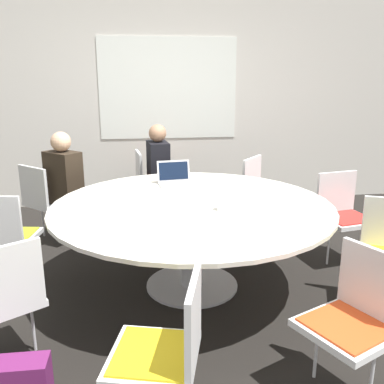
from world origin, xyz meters
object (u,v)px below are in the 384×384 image
(chair_2, at_px, (4,232))
(chair_8, at_px, (262,189))
(chair_5, at_px, (355,314))
(person_1, at_px, (65,180))
(chair_3, at_px, (1,295))
(person_0, at_px, (160,167))
(laptop, at_px, (175,179))
(chair_1, at_px, (45,197))
(chair_7, at_px, (343,210))
(chair_0, at_px, (150,180))
(coffee_cup, at_px, (222,204))
(handbag, at_px, (16,384))
(chair_4, at_px, (167,345))

(chair_2, height_order, chair_8, same)
(chair_5, relative_size, person_1, 0.71)
(chair_3, xyz_separation_m, person_0, (1.06, 2.48, 0.20))
(chair_5, height_order, laptop, laptop)
(person_0, distance_m, person_1, 1.11)
(chair_1, relative_size, chair_7, 1.00)
(chair_0, relative_size, person_1, 0.71)
(chair_1, height_order, chair_2, same)
(coffee_cup, relative_size, handbag, 0.27)
(chair_0, distance_m, person_0, 0.32)
(chair_3, height_order, coffee_cup, chair_3)
(chair_1, distance_m, chair_3, 2.09)
(chair_2, xyz_separation_m, coffee_cup, (1.74, -0.35, 0.28))
(chair_1, distance_m, person_0, 1.30)
(chair_1, xyz_separation_m, chair_8, (2.34, 0.03, 0.00))
(chair_2, xyz_separation_m, chair_7, (3.01, 0.21, 0.00))
(chair_3, bearing_deg, chair_8, 10.64)
(chair_2, bearing_deg, chair_1, 91.51)
(laptop, relative_size, coffee_cup, 3.52)
(chair_3, relative_size, chair_7, 1.00)
(chair_2, bearing_deg, laptop, 27.57)
(chair_7, bearing_deg, person_0, -47.31)
(chair_3, xyz_separation_m, chair_8, (2.18, 2.11, 0.00))
(chair_4, bearing_deg, chair_8, -10.55)
(handbag, bearing_deg, chair_1, 96.84)
(chair_4, height_order, handbag, chair_4)
(chair_0, distance_m, chair_7, 2.29)
(chair_1, distance_m, laptop, 1.45)
(chair_5, height_order, chair_7, same)
(person_0, distance_m, laptop, 0.93)
(chair_2, bearing_deg, chair_0, 61.67)
(chair_8, xyz_separation_m, laptop, (-1.02, -0.55, 0.29))
(chair_1, height_order, chair_7, same)
(chair_0, height_order, coffee_cup, chair_0)
(laptop, height_order, coffee_cup, laptop)
(chair_1, height_order, laptop, laptop)
(coffee_cup, bearing_deg, chair_8, 62.52)
(laptop, bearing_deg, chair_8, 21.36)
(chair_1, relative_size, coffee_cup, 8.71)
(laptop, xyz_separation_m, coffee_cup, (0.29, -0.85, -0.01))
(chair_8, relative_size, laptop, 2.48)
(chair_4, bearing_deg, laptop, 8.15)
(person_1, bearing_deg, chair_5, -9.96)
(chair_5, bearing_deg, chair_3, 51.52)
(chair_4, xyz_separation_m, person_1, (-0.86, 2.58, 0.20))
(chair_1, bearing_deg, chair_8, 42.97)
(chair_2, distance_m, chair_3, 1.09)
(person_1, bearing_deg, laptop, 21.01)
(chair_0, distance_m, chair_3, 2.87)
(chair_5, xyz_separation_m, chair_8, (0.22, 2.56, 0.00))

